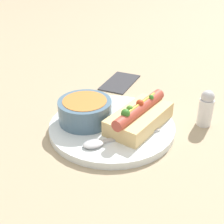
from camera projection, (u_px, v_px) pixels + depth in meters
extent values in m
plane|color=tan|center=(112.00, 130.00, 0.63)|extent=(4.00, 4.00, 0.00)
cylinder|color=white|center=(112.00, 127.00, 0.63)|extent=(0.25, 0.25, 0.01)
cube|color=#E5C17F|center=(139.00, 119.00, 0.61)|extent=(0.16, 0.10, 0.03)
cylinder|color=#B24738|center=(140.00, 109.00, 0.60)|extent=(0.16, 0.05, 0.02)
sphere|color=#387A28|center=(126.00, 113.00, 0.56)|extent=(0.02, 0.02, 0.02)
sphere|color=#387A28|center=(151.00, 97.00, 0.62)|extent=(0.01, 0.01, 0.01)
sphere|color=#518C2D|center=(130.00, 109.00, 0.58)|extent=(0.01, 0.01, 0.01)
sphere|color=#C63F1E|center=(140.00, 103.00, 0.59)|extent=(0.01, 0.01, 0.01)
cylinder|color=gold|center=(140.00, 104.00, 0.59)|extent=(0.11, 0.03, 0.01)
cylinder|color=slate|center=(85.00, 111.00, 0.62)|extent=(0.11, 0.11, 0.05)
cylinder|color=#C67533|center=(85.00, 102.00, 0.61)|extent=(0.09, 0.09, 0.01)
cube|color=#B7B7BC|center=(131.00, 136.00, 0.58)|extent=(0.09, 0.09, 0.00)
ellipsoid|color=#B7B7BC|center=(91.00, 143.00, 0.56)|extent=(0.05, 0.05, 0.01)
cube|color=#333338|center=(120.00, 82.00, 0.83)|extent=(0.13, 0.07, 0.01)
cylinder|color=silver|center=(205.00, 112.00, 0.63)|extent=(0.03, 0.03, 0.06)
sphere|color=silver|center=(208.00, 97.00, 0.62)|extent=(0.03, 0.03, 0.03)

